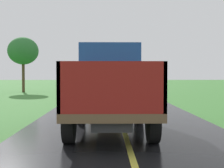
% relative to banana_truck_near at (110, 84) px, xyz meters
% --- Properties ---
extents(banana_truck_near, '(2.38, 5.82, 2.80)m').
position_rel_banana_truck_near_xyz_m(banana_truck_near, '(0.00, 0.00, 0.00)').
color(banana_truck_near, '#2D2D30').
rests_on(banana_truck_near, road_surface).
extents(banana_truck_far, '(2.38, 5.81, 2.80)m').
position_rel_banana_truck_near_xyz_m(banana_truck_far, '(-0.21, 15.02, -0.01)').
color(banana_truck_far, '#2D2D30').
rests_on(banana_truck_far, road_surface).
extents(roadside_tree_mid_right, '(3.06, 3.06, 5.55)m').
position_rel_banana_truck_near_xyz_m(roadside_tree_mid_right, '(-8.53, 20.84, 2.67)').
color(roadside_tree_mid_right, '#4C3823').
rests_on(roadside_tree_mid_right, ground).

